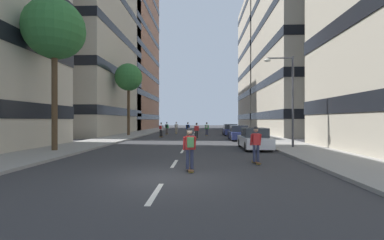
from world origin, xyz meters
The scene contains 22 objects.
ground_plane centered at (0.00, 22.77, 0.00)m, with size 136.60×136.60×0.00m, color #333335.
sidewalk_left centered at (-8.22, 25.61, 0.07)m, with size 3.95×62.61×0.14m, color gray.
sidewalk_right centered at (8.22, 25.61, 0.07)m, with size 3.95×62.61×0.14m, color gray.
lane_markings centered at (0.00, 23.00, 0.00)m, with size 0.16×52.20×0.01m.
building_left_mid centered at (-17.94, 28.66, 13.56)m, with size 15.61×20.50×26.93m.
building_left_far centered at (-17.94, 47.35, 18.38)m, with size 15.61×23.12×36.57m.
building_right_mid centered at (17.94, 28.66, 18.38)m, with size 15.61×18.99×36.58m.
building_right_far centered at (17.94, 47.35, 13.86)m, with size 15.61×16.21×27.54m.
parked_car_near centered at (5.05, 17.57, 0.70)m, with size 1.82×4.40×1.52m.
parked_car_mid centered at (5.05, 25.45, 0.70)m, with size 1.82×4.40×1.52m.
parked_car_far centered at (5.05, 9.36, 0.70)m, with size 1.82×4.40×1.52m.
street_tree_near centered at (-8.22, 7.03, 7.91)m, with size 3.84×3.84×9.75m.
street_tree_mid centered at (-8.22, 23.75, 7.53)m, with size 3.50×3.50×9.22m.
streetlamp_right centered at (7.46, 9.53, 4.14)m, with size 2.13×0.30×6.50m.
skater_0 centered at (-3.85, 27.94, 1.02)m, with size 0.57×0.92×1.78m.
skater_1 centered at (3.90, 3.15, 0.98)m, with size 0.56×0.92×1.78m.
skater_2 centered at (0.83, 1.14, 1.02)m, with size 0.57×0.92×1.78m.
skater_3 centered at (-3.68, 21.77, 1.02)m, with size 0.57×0.92×1.78m.
skater_4 centered at (1.90, 25.05, 1.02)m, with size 0.55×0.92×1.78m.
skater_5 centered at (-2.70, 30.38, 1.02)m, with size 0.55×0.91×1.78m.
skater_6 centered at (-0.63, 25.42, 1.02)m, with size 0.55×0.91×1.78m.
skater_7 centered at (0.68, 19.26, 0.98)m, with size 0.53×0.90×1.78m.
Camera 1 is at (1.34, -9.31, 2.09)m, focal length 24.23 mm.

